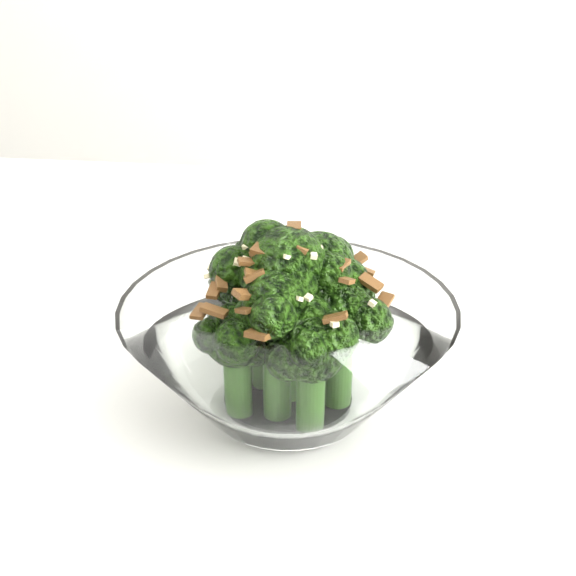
# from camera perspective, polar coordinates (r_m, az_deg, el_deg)

# --- Properties ---
(table) EXTENTS (1.31, 0.99, 0.75)m
(table) POSITION_cam_1_polar(r_m,az_deg,el_deg) (0.56, -0.43, -11.51)
(table) COLOR white
(table) RESTS_ON ground
(broccoli_dish) EXTENTS (0.19, 0.19, 0.12)m
(broccoli_dish) POSITION_cam_1_polar(r_m,az_deg,el_deg) (0.45, -0.01, -3.99)
(broccoli_dish) COLOR white
(broccoli_dish) RESTS_ON table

